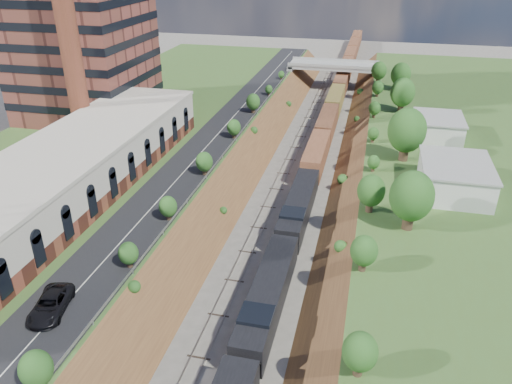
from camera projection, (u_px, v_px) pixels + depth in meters
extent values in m
cube|color=#426027|center=(115.00, 152.00, 89.94)|extent=(44.00, 180.00, 5.00)
cube|color=#426027|center=(509.00, 190.00, 76.12)|extent=(44.00, 180.00, 5.00)
cube|color=brown|center=(233.00, 176.00, 86.45)|extent=(10.00, 180.00, 10.00)
cube|color=brown|center=(361.00, 189.00, 81.85)|extent=(10.00, 180.00, 10.00)
cube|color=gray|center=(280.00, 181.00, 84.65)|extent=(1.58, 180.00, 0.18)
cube|color=gray|center=(310.00, 184.00, 83.57)|extent=(1.58, 180.00, 0.18)
cube|color=black|center=(207.00, 147.00, 85.13)|extent=(8.00, 180.00, 0.10)
cube|color=#99999E|center=(230.00, 146.00, 84.05)|extent=(0.06, 171.00, 0.30)
cube|color=brown|center=(68.00, 189.00, 68.16)|extent=(14.00, 62.00, 2.20)
cube|color=beige|center=(64.00, 167.00, 66.70)|extent=(14.00, 62.00, 4.30)
cube|color=beige|center=(61.00, 151.00, 65.63)|extent=(14.30, 62.30, 0.50)
cylinder|color=brown|center=(66.00, 24.00, 76.99)|extent=(3.20, 3.20, 40.00)
cube|color=gray|center=(292.00, 75.00, 139.03)|extent=(1.50, 8.00, 6.20)
cube|color=gray|center=(376.00, 80.00, 134.21)|extent=(1.50, 8.00, 6.20)
cube|color=gray|center=(334.00, 66.00, 135.23)|extent=(24.00, 8.00, 1.00)
cube|color=gray|center=(333.00, 66.00, 131.40)|extent=(24.00, 0.30, 0.80)
cube|color=gray|center=(335.00, 60.00, 138.35)|extent=(24.00, 0.30, 0.80)
cube|color=silver|center=(455.00, 178.00, 69.14)|extent=(9.00, 12.00, 4.00)
cube|color=silver|center=(438.00, 128.00, 88.45)|extent=(8.00, 10.00, 3.60)
cylinder|color=#473323|center=(408.00, 219.00, 60.38)|extent=(1.30, 1.30, 2.62)
ellipsoid|color=#315C20|center=(412.00, 196.00, 58.97)|extent=(5.25, 5.25, 6.30)
cylinder|color=#473323|center=(113.00, 289.00, 49.35)|extent=(0.66, 0.66, 1.22)
ellipsoid|color=#315C20|center=(111.00, 277.00, 48.69)|extent=(2.45, 2.45, 2.94)
cube|color=black|center=(268.00, 296.00, 53.28)|extent=(3.27, 19.64, 3.28)
cube|color=black|center=(299.00, 206.00, 71.21)|extent=(3.27, 19.64, 3.28)
cube|color=brown|center=(344.00, 74.00, 140.81)|extent=(3.27, 138.93, 3.93)
imported|color=black|center=(51.00, 305.00, 46.71)|extent=(4.11, 6.61, 1.70)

